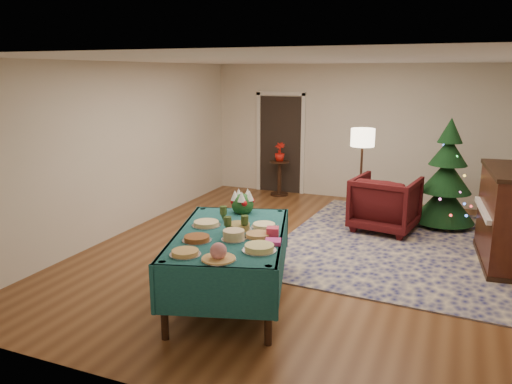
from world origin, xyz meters
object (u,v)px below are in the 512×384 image
at_px(christmas_tree, 446,178).
at_px(potted_plant, 280,156).
at_px(side_table, 279,179).
at_px(armchair, 385,201).
at_px(floor_lamp, 362,143).
at_px(gift_box, 273,232).
at_px(piano, 510,219).
at_px(buffet_table, 230,246).

bearing_deg(christmas_tree, potted_plant, 163.51).
bearing_deg(side_table, armchair, -33.56).
bearing_deg(side_table, christmas_tree, -16.49).
relative_size(floor_lamp, side_table, 2.23).
bearing_deg(gift_box, piano, 43.28).
height_order(floor_lamp, piano, floor_lamp).
relative_size(side_table, christmas_tree, 0.40).
relative_size(buffet_table, armchair, 2.33).
height_order(side_table, piano, piano).
distance_m(buffet_table, piano, 3.82).
bearing_deg(christmas_tree, gift_box, -112.85).
relative_size(gift_box, armchair, 0.13).
distance_m(floor_lamp, side_table, 2.58).
bearing_deg(potted_plant, side_table, 90.00).
bearing_deg(side_table, gift_box, -71.00).
bearing_deg(armchair, floor_lamp, -19.37).
distance_m(buffet_table, floor_lamp, 3.69).
relative_size(gift_box, potted_plant, 0.34).
bearing_deg(piano, floor_lamp, 152.74).
height_order(buffet_table, gift_box, gift_box).
distance_m(buffet_table, potted_plant, 5.02).
bearing_deg(gift_box, buffet_table, -175.14).
xyz_separation_m(side_table, christmas_tree, (3.29, -0.97, 0.47)).
xyz_separation_m(side_table, potted_plant, (0.00, -0.00, 0.48)).
height_order(potted_plant, christmas_tree, christmas_tree).
distance_m(gift_box, floor_lamp, 3.54).
bearing_deg(piano, armchair, 153.05).
bearing_deg(buffet_table, side_table, 103.52).
relative_size(floor_lamp, piano, 1.03).
xyz_separation_m(gift_box, potted_plant, (-1.66, 4.83, -0.02)).
bearing_deg(armchair, side_table, -24.53).
bearing_deg(potted_plant, armchair, -33.56).
relative_size(gift_box, christmas_tree, 0.07).
bearing_deg(gift_box, armchair, 77.04).
bearing_deg(floor_lamp, christmas_tree, 15.48).
bearing_deg(side_table, potted_plant, -90.00).
xyz_separation_m(buffet_table, gift_box, (0.49, 0.04, 0.21)).
relative_size(potted_plant, piano, 0.24).
relative_size(gift_box, piano, 0.08).
relative_size(side_table, potted_plant, 1.92).
height_order(gift_box, armchair, armchair).
xyz_separation_m(potted_plant, piano, (4.16, -2.49, -0.20)).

